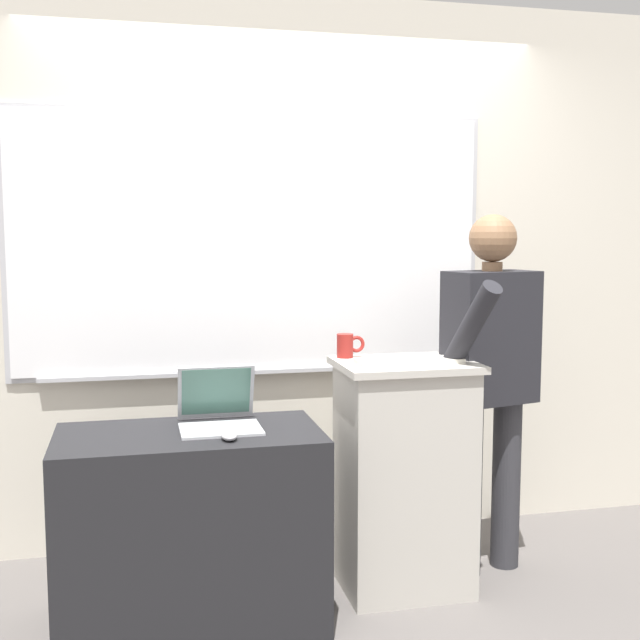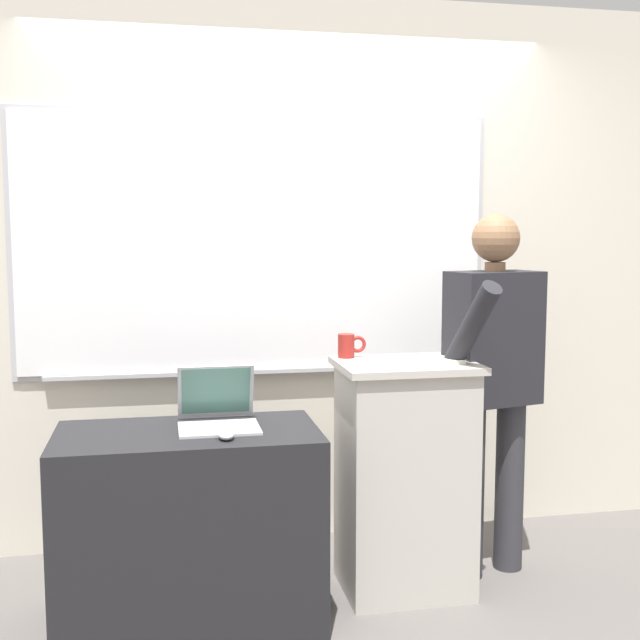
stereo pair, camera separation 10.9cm
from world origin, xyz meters
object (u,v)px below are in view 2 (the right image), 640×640
Objects in this scene: laptop at (217,406)px; computer_mouse_by_laptop at (226,435)px; lectern_podium at (405,476)px; wireless_keyboard at (410,362)px; coffee_mug at (348,346)px; side_desk at (189,527)px; person_presenter at (493,371)px.

computer_mouse_by_laptop is (0.01, -0.24, -0.06)m from laptop.
wireless_keyboard is (-0.00, -0.06, 0.51)m from lectern_podium.
laptop is at bearing -163.02° from coffee_mug.
wireless_keyboard is 0.31m from coffee_mug.
wireless_keyboard is 0.84m from computer_mouse_by_laptop.
side_desk is at bearing -159.01° from coffee_mug.
lectern_podium is at bearing 87.77° from wireless_keyboard.
side_desk is at bearing -176.66° from wireless_keyboard.
lectern_podium is at bearing 177.52° from person_presenter.
side_desk is 1.01m from coffee_mug.
coffee_mug is at bearing 20.99° from side_desk.
computer_mouse_by_laptop is at bearing -165.25° from wireless_keyboard.
lectern_podium is at bearing 18.52° from computer_mouse_by_laptop.
person_presenter reaches higher than laptop.
laptop is at bearing 177.17° from wireless_keyboard.
laptop is at bearing 93.47° from computer_mouse_by_laptop.
wireless_keyboard reaches higher than laptop.
person_presenter is at bearing 10.78° from lectern_podium.
side_desk is 0.45m from computer_mouse_by_laptop.
computer_mouse_by_laptop is at bearing -47.74° from side_desk.
laptop reaches higher than computer_mouse_by_laptop.
wireless_keyboard is at bearing -2.83° from laptop.
computer_mouse_by_laptop is at bearing -143.32° from coffee_mug.
wireless_keyboard is at bearing -45.56° from coffee_mug.
laptop is 2.65× the size of coffee_mug.
person_presenter is 16.22× the size of computer_mouse_by_laptop.
person_presenter is 0.66m from coffee_mug.
side_desk is at bearing 132.26° from computer_mouse_by_laptop.
laptop is 0.64m from coffee_mug.
person_presenter is 4.88× the size of laptop.
side_desk is 8.17× the size of coffee_mug.
laptop is (-1.23, -0.10, -0.09)m from person_presenter.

